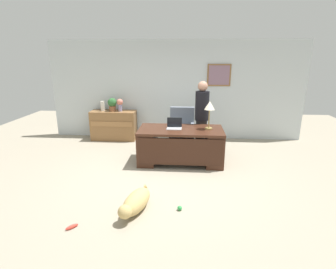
{
  "coord_description": "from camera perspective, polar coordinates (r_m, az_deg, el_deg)",
  "views": [
    {
      "loc": [
        0.35,
        -4.78,
        2.27
      ],
      "look_at": [
        -0.03,
        0.3,
        0.75
      ],
      "focal_mm": 28.17,
      "sensor_mm": 36.0,
      "label": 1
    }
  ],
  "objects": [
    {
      "name": "credenza",
      "position": [
        7.55,
        -11.61,
        1.99
      ],
      "size": [
        1.23,
        0.5,
        0.81
      ],
      "color": "olive",
      "rests_on": "ground_plane"
    },
    {
      "name": "vase_with_flowers",
      "position": [
        7.37,
        -10.38,
        6.55
      ],
      "size": [
        0.17,
        0.17,
        0.34
      ],
      "color": "#8884B0",
      "rests_on": "credenza"
    },
    {
      "name": "laptop",
      "position": [
        5.71,
        1.38,
        1.9
      ],
      "size": [
        0.32,
        0.22,
        0.22
      ],
      "color": "#B2B5BA",
      "rests_on": "desk"
    },
    {
      "name": "dog_toy_bone",
      "position": [
        4.04,
        -20.09,
        -18.24
      ],
      "size": [
        0.16,
        0.17,
        0.05
      ],
      "primitive_type": "ellipsoid",
      "rotation": [
        0.0,
        0.0,
        3.96
      ],
      "color": "#E53F33",
      "rests_on": "ground_plane"
    },
    {
      "name": "potted_plant",
      "position": [
        7.43,
        -11.98,
        6.49
      ],
      "size": [
        0.24,
        0.24,
        0.36
      ],
      "color": "brown",
      "rests_on": "credenza"
    },
    {
      "name": "armchair",
      "position": [
        6.57,
        3.01,
        0.76
      ],
      "size": [
        0.6,
        0.59,
        1.05
      ],
      "color": "slate",
      "rests_on": "ground_plane"
    },
    {
      "name": "dog_toy_ball",
      "position": [
        4.19,
        2.54,
        -15.62
      ],
      "size": [
        0.07,
        0.07,
        0.07
      ],
      "primitive_type": "sphere",
      "color": "green",
      "rests_on": "ground_plane"
    },
    {
      "name": "desk_lamp",
      "position": [
        5.64,
        8.98,
        5.86
      ],
      "size": [
        0.22,
        0.22,
        0.6
      ],
      "color": "#9E8447",
      "rests_on": "desk"
    },
    {
      "name": "ground_plane",
      "position": [
        5.3,
        0.11,
        -8.74
      ],
      "size": [
        12.0,
        12.0,
        0.0
      ],
      "primitive_type": "plane",
      "color": "#9E937F"
    },
    {
      "name": "back_wall",
      "position": [
        7.44,
        1.65,
        9.54
      ],
      "size": [
        7.0,
        0.16,
        2.7
      ],
      "color": "silver",
      "rests_on": "ground_plane"
    },
    {
      "name": "person_standing",
      "position": [
        6.23,
        7.29,
        3.75
      ],
      "size": [
        0.32,
        0.32,
        1.73
      ],
      "color": "#262323",
      "rests_on": "ground_plane"
    },
    {
      "name": "desk",
      "position": [
        5.75,
        2.73,
        -2.2
      ],
      "size": [
        1.82,
        0.91,
        0.76
      ],
      "color": "#422316",
      "rests_on": "ground_plane"
    },
    {
      "name": "dog_lying",
      "position": [
        4.12,
        -7.05,
        -14.37
      ],
      "size": [
        0.48,
        0.88,
        0.3
      ],
      "color": "tan",
      "rests_on": "ground_plane"
    },
    {
      "name": "vase_empty",
      "position": [
        7.52,
        -13.98,
        5.99
      ],
      "size": [
        0.11,
        0.11,
        0.27
      ],
      "primitive_type": "cylinder",
      "color": "silver",
      "rests_on": "credenza"
    }
  ]
}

